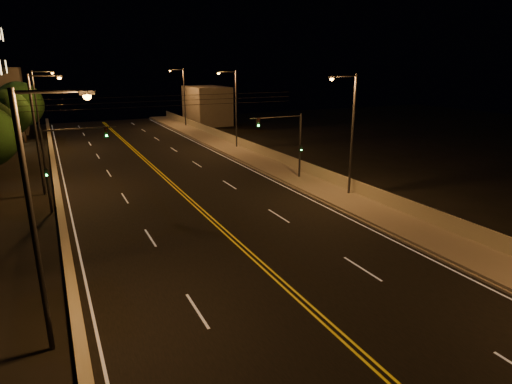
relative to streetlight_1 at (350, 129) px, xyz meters
name	(u,v)px	position (x,y,z in m)	size (l,w,h in m)	color
road	(216,224)	(-11.53, -1.08, -5.48)	(18.00, 120.00, 0.02)	black
sidewalk	(347,200)	(-0.73, -1.08, -5.34)	(3.60, 120.00, 0.30)	gray
curb	(327,204)	(-2.60, -1.08, -5.41)	(0.14, 120.00, 0.15)	gray
parapet_wall	(364,189)	(0.92, -1.08, -4.69)	(0.30, 120.00, 1.00)	#A29E87
jersey_barrier	(65,241)	(-20.77, -1.08, -5.00)	(0.45, 120.00, 0.97)	#A29E87
distant_building_right	(207,105)	(4.97, 46.52, -2.24)	(6.00, 10.00, 6.50)	slate
parapet_rail	(365,183)	(0.92, -1.08, -4.16)	(0.06, 0.06, 120.00)	black
lane_markings	(216,224)	(-11.53, -1.15, -5.46)	(17.32, 116.00, 0.00)	silver
streetlight_1	(350,129)	(0.00, 0.00, 0.00)	(2.55, 0.28, 9.54)	#2D2D33
streetlight_2	(234,105)	(0.00, 22.55, 0.00)	(2.55, 0.28, 9.54)	#2D2D33
streetlight_3	(183,94)	(0.00, 44.14, 0.00)	(2.55, 0.28, 9.54)	#2D2D33
streetlight_4	(39,209)	(-21.46, -10.65, 0.00)	(2.55, 0.28, 9.54)	#2D2D33
streetlight_5	(39,127)	(-21.46, 11.45, 0.00)	(2.55, 0.28, 9.54)	#2D2D33
streetlight_6	(39,105)	(-21.46, 32.18, 0.00)	(2.55, 0.28, 9.54)	#2D2D33
traffic_signal_right	(291,139)	(-1.54, 6.27, -1.65)	(5.11, 0.31, 6.06)	#2D2D33
traffic_signal_left	(60,159)	(-20.33, 6.27, -1.65)	(5.11, 0.31, 6.06)	#2D2D33
overhead_wires	(172,101)	(-11.53, 8.42, 1.91)	(22.00, 0.03, 0.83)	black
tree_2	(6,113)	(-25.05, 32.22, -0.77)	(5.53, 5.53, 7.49)	black
tree_3	(20,104)	(-23.79, 39.43, -0.38)	(5.97, 5.97, 8.09)	black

